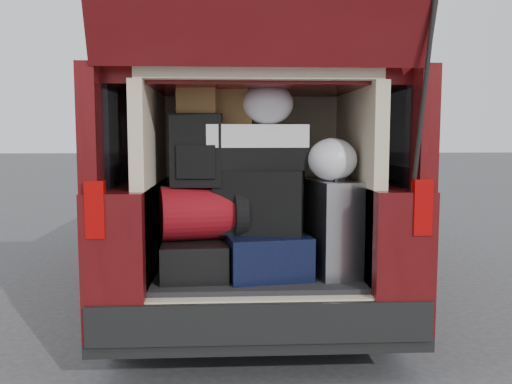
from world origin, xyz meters
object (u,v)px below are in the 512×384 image
navy_hardshell (264,252)px  black_soft_case (260,201)px  silver_roller (334,228)px  red_duffel (203,213)px  twotone_duffel (256,147)px  backpack (197,150)px  black_hardshell (195,257)px

navy_hardshell → black_soft_case: (-0.02, 0.02, 0.32)m
navy_hardshell → silver_roller: bearing=-18.3°
black_soft_case → red_duffel: bearing=-165.4°
black_soft_case → twotone_duffel: 0.33m
navy_hardshell → backpack: size_ratio=1.35×
silver_roller → black_hardshell: bearing=166.7°
navy_hardshell → backpack: 0.75m
backpack → black_soft_case: bearing=6.1°
silver_roller → black_soft_case: bearing=159.1°
backpack → twotone_duffel: 0.37m
black_hardshell → navy_hardshell: bearing=0.8°
silver_roller → twotone_duffel: twotone_duffel is taller
black_hardshell → black_soft_case: 0.53m
silver_roller → red_duffel: (-0.80, 0.06, 0.09)m
twotone_duffel → silver_roller: bearing=-18.3°
silver_roller → twotone_duffel: 0.69m
red_duffel → twotone_duffel: (0.33, 0.07, 0.40)m
navy_hardshell → red_duffel: 0.45m
red_duffel → backpack: backpack is taller
black_hardshell → silver_roller: 0.87m
silver_roller → black_soft_case: 0.48m
backpack → twotone_duffel: backpack is taller
twotone_duffel → backpack: bearing=-171.7°
navy_hardshell → red_duffel: size_ratio=1.18×
black_hardshell → backpack: size_ratio=1.23×
backpack → navy_hardshell: bearing=3.7°
navy_hardshell → silver_roller: (0.42, -0.07, 0.16)m
red_duffel → backpack: bearing=176.7°
black_hardshell → twotone_duffel: twotone_duffel is taller
black_soft_case → backpack: bearing=-165.0°
black_hardshell → red_duffel: 0.28m
twotone_duffel → navy_hardshell: bearing=-56.2°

